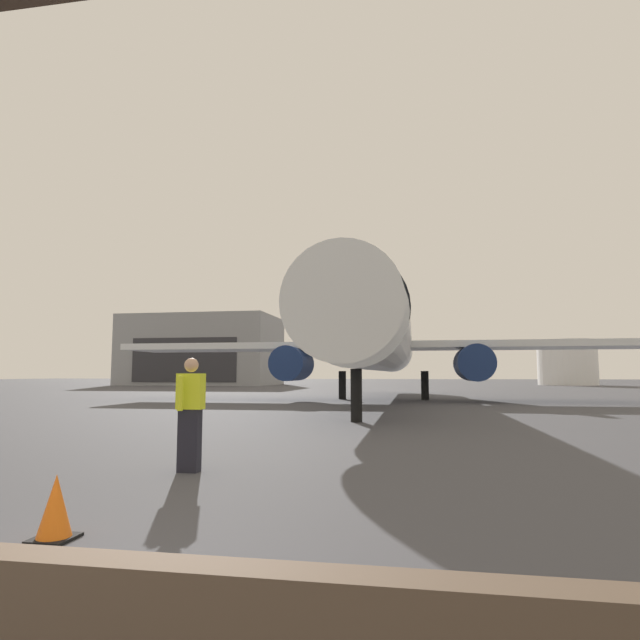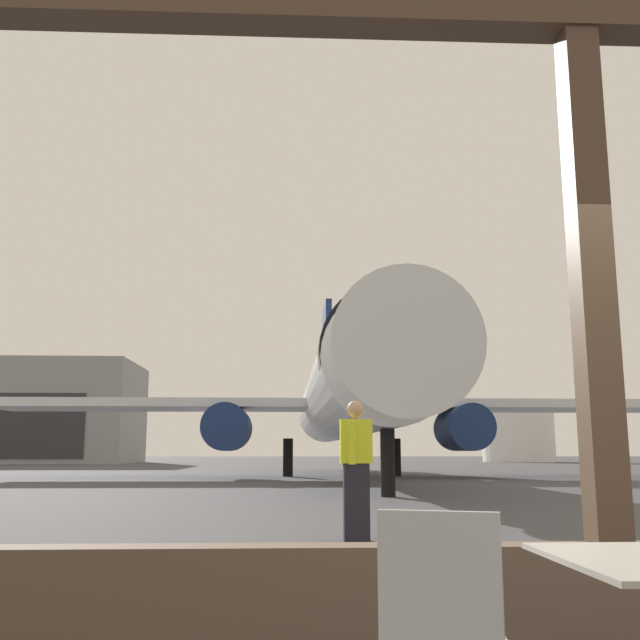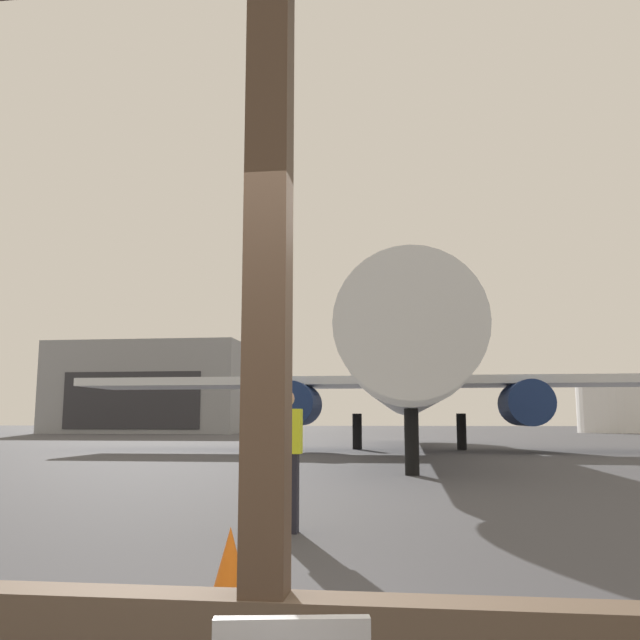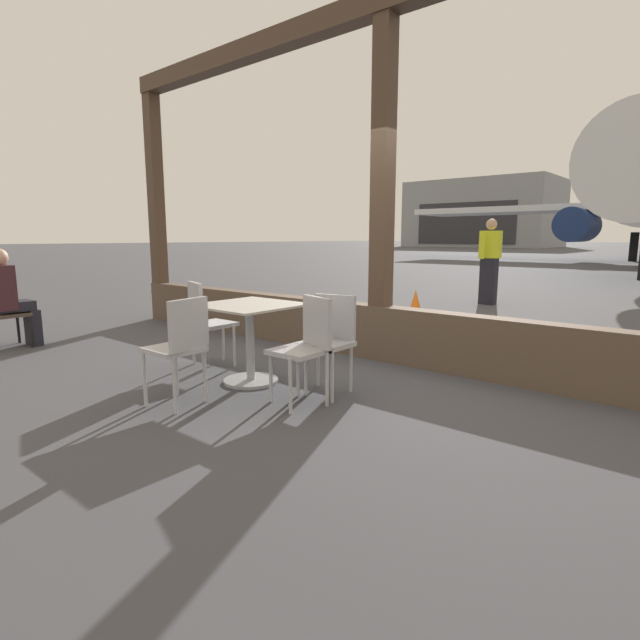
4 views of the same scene
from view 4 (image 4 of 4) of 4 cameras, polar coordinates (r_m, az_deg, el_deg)
name	(u,v)px [view 4 (image 4 of 4)]	position (r m, az deg, el deg)	size (l,w,h in m)	color
window_frame	(382,236)	(5.55, 7.13, 9.54)	(9.05, 0.24, 3.87)	brown
dining_table	(250,335)	(4.71, -8.08, -1.67)	(0.85, 0.85, 0.76)	#ADA89E
cafe_chair_window_left	(181,342)	(4.14, -15.77, -2.40)	(0.44, 0.44, 0.90)	#B2B2B7
cafe_chair_window_right	(329,335)	(4.36, 1.10, -1.72)	(0.44, 0.44, 0.87)	#B2B2B7
cafe_chair_aisle_left	(205,317)	(5.37, -13.12, 0.35)	(0.49, 0.49, 0.91)	#B2B2B7
cafe_chair_aisle_right	(307,341)	(4.08, -1.52, -2.41)	(0.48, 0.48, 0.89)	#B2B2B7
lounge_bench	(5,318)	(7.28, -32.59, 0.19)	(0.48, 0.48, 0.44)	#47382D
seated_passenger	(9,294)	(7.25, -32.23, 2.52)	(0.40, 0.46, 1.24)	black
ground_crew_worker	(490,260)	(10.76, 18.97, 6.51)	(0.40, 0.55, 1.74)	black
traffic_cone	(415,310)	(7.71, 10.93, 1.18)	(0.36, 0.36, 0.58)	orange
distant_hangar	(483,214)	(76.32, 18.29, 11.49)	(19.71, 12.33, 9.23)	gray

